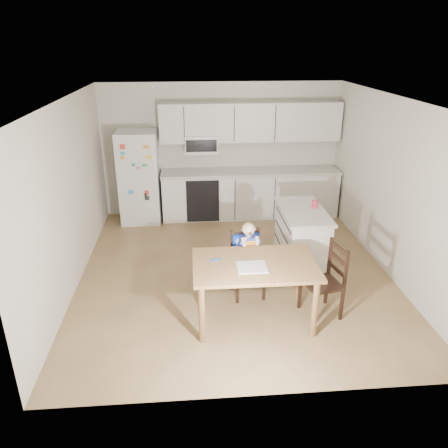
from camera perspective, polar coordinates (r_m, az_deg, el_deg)
name	(u,v)px	position (r m, az deg, el deg)	size (l,w,h in m)	color
room	(232,182)	(6.54, 0.99, 5.57)	(4.52, 5.01, 2.51)	brown
refrigerator	(139,177)	(8.27, -11.00, 6.04)	(0.72, 0.70, 1.70)	silver
kitchen_run	(249,172)	(8.38, 3.22, 6.84)	(3.37, 0.62, 2.15)	silver
kitchen_island	(301,237)	(6.69, 10.06, -1.72)	(0.64, 1.21, 0.90)	silver
red_cup	(315,204)	(6.61, 11.77, 2.55)	(0.09, 0.09, 0.11)	#D32B46
dining_table	(255,271)	(5.21, 4.03, -6.15)	(1.46, 0.94, 0.78)	brown
napkin	(252,267)	(5.06, 3.65, -5.65)	(0.34, 0.30, 0.01)	#B4B4B9
toddler_spoon	(215,260)	(5.20, -1.25, -4.72)	(0.02, 0.02, 0.12)	#0D3DC2
chair_booster	(247,251)	(5.76, 3.07, -3.56)	(0.44, 0.44, 1.05)	black
chair_side	(330,275)	(5.55, 13.62, -6.53)	(0.50, 0.50, 0.95)	black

